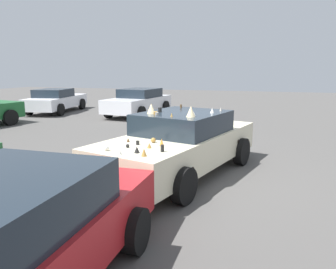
% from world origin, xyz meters
% --- Properties ---
extents(ground_plane, '(60.00, 60.00, 0.00)m').
position_xyz_m(ground_plane, '(0.00, 0.00, 0.00)').
color(ground_plane, '#514F4C').
extents(art_car_decorated, '(4.99, 2.88, 1.63)m').
position_xyz_m(art_car_decorated, '(0.02, -0.00, 0.72)').
color(art_car_decorated, beige).
rests_on(art_car_decorated, ground).
extents(parked_sedan_far_left, '(4.59, 2.37, 1.37)m').
position_xyz_m(parked_sedan_far_left, '(8.70, 4.74, 0.71)').
color(parked_sedan_far_left, white).
rests_on(parked_sedan_far_left, ground).
extents(parked_sedan_behind_right, '(4.82, 2.54, 1.30)m').
position_xyz_m(parked_sedan_behind_right, '(8.50, 9.62, 0.66)').
color(parked_sedan_behind_right, white).
rests_on(parked_sedan_behind_right, ground).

